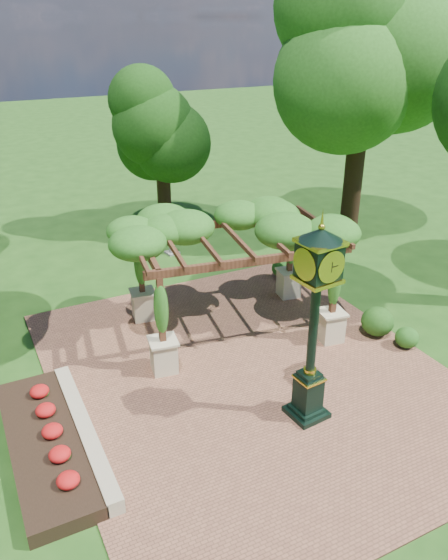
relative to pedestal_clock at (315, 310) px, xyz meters
name	(u,v)px	position (x,y,z in m)	size (l,w,h in m)	color
ground	(268,394)	(-0.41, 1.15, -2.95)	(120.00, 120.00, 0.00)	#1E4714
brick_plaza	(249,373)	(-0.41, 2.15, -2.93)	(10.00, 12.00, 0.04)	brown
border_wall	(85,431)	(-5.01, 1.65, -2.75)	(0.35, 5.00, 0.40)	#C6B793
flower_bed	(45,444)	(-5.91, 1.65, -2.77)	(1.50, 5.00, 0.36)	red
pedestal_clock	(315,310)	(0.00, 0.00, 0.00)	(1.06, 1.06, 4.93)	black
pergola	(234,239)	(0.31, 4.42, 0.08)	(6.35, 4.52, 3.69)	beige
sundial	(172,245)	(0.86, 10.90, -2.55)	(0.56, 0.56, 0.89)	gray
shrub_front	(407,337)	(4.35, 1.21, -2.60)	(0.68, 0.68, 0.62)	#225618
shrub_mid	(377,321)	(4.04, 2.15, -2.47)	(0.98, 0.98, 0.88)	#204C15
shrub_back	(283,268)	(3.66, 6.87, -2.53)	(0.84, 0.84, 0.75)	#235B1A
tree_north	(161,123)	(1.72, 13.82, 1.78)	(3.37, 3.37, 6.92)	#311E13
tree_east_far	(366,53)	(8.66, 9.36, 4.60)	(5.87, 5.87, 10.96)	black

